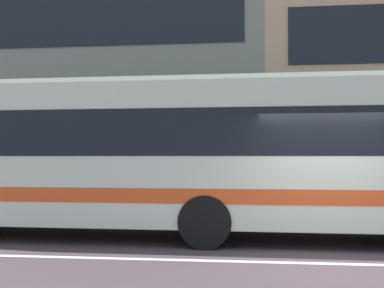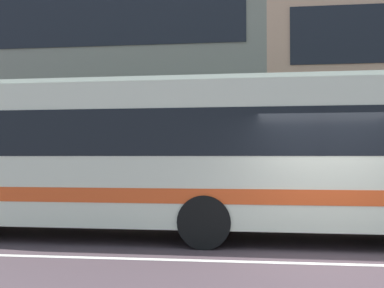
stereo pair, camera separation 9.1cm
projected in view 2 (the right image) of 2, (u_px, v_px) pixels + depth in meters
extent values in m
plane|color=#46383E|center=(339.00, 264.00, 7.48)|extent=(160.00, 160.00, 0.00)
cube|color=silver|center=(339.00, 264.00, 7.48)|extent=(60.00, 0.16, 0.01)
cube|color=#204A24|center=(247.00, 199.00, 13.31)|extent=(22.51, 1.10, 1.08)
cube|color=gray|center=(71.00, 66.00, 22.63)|extent=(18.21, 9.27, 12.25)
cube|color=black|center=(26.00, 17.00, 18.04)|extent=(16.76, 0.04, 2.45)
cube|color=beige|center=(175.00, 155.00, 10.08)|extent=(12.15, 2.73, 2.81)
cube|color=black|center=(175.00, 135.00, 10.09)|extent=(11.42, 2.74, 0.90)
cube|color=#DD4C1E|center=(175.00, 191.00, 10.05)|extent=(11.91, 2.75, 0.28)
cube|color=silver|center=(175.00, 87.00, 10.12)|extent=(11.66, 2.32, 0.12)
cylinder|color=black|center=(204.00, 222.00, 8.78)|extent=(1.00, 0.30, 1.00)
cylinder|color=black|center=(216.00, 209.00, 11.09)|extent=(1.00, 0.30, 1.00)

